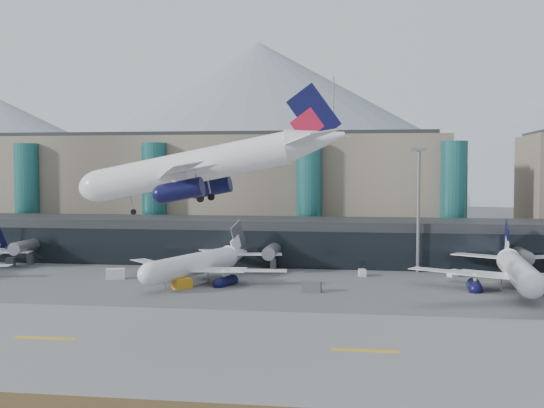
{
  "coord_description": "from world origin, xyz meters",
  "views": [
    {
      "loc": [
        20.84,
        -94.61,
        21.43
      ],
      "look_at": [
        1.95,
        32.0,
        14.72
      ],
      "focal_mm": 45.0,
      "sensor_mm": 36.0,
      "label": 1
    }
  ],
  "objects_px": {
    "veh_d": "(453,273)",
    "veh_g": "(362,273)",
    "jet_parked_right": "(516,261)",
    "veh_c": "(312,287)",
    "hero_jet": "(218,155)",
    "jet_parked_mid": "(204,256)",
    "lightmast_mid": "(418,202)",
    "veh_h": "(182,284)",
    "veh_b": "(199,265)",
    "veh_f": "(11,262)",
    "veh_a": "(115,274)"
  },
  "relations": [
    {
      "from": "veh_c",
      "to": "jet_parked_mid",
      "type": "bearing_deg",
      "value": 158.24
    },
    {
      "from": "veh_g",
      "to": "veh_h",
      "type": "height_order",
      "value": "veh_h"
    },
    {
      "from": "veh_g",
      "to": "veh_h",
      "type": "relative_size",
      "value": 0.69
    },
    {
      "from": "veh_a",
      "to": "veh_d",
      "type": "bearing_deg",
      "value": -9.83
    },
    {
      "from": "veh_g",
      "to": "veh_d",
      "type": "bearing_deg",
      "value": 87.43
    },
    {
      "from": "jet_parked_mid",
      "to": "veh_f",
      "type": "relative_size",
      "value": 11.39
    },
    {
      "from": "hero_jet",
      "to": "jet_parked_right",
      "type": "relative_size",
      "value": 0.93
    },
    {
      "from": "hero_jet",
      "to": "jet_parked_mid",
      "type": "bearing_deg",
      "value": 108.19
    },
    {
      "from": "lightmast_mid",
      "to": "jet_parked_right",
      "type": "distance_m",
      "value": 24.9
    },
    {
      "from": "lightmast_mid",
      "to": "jet_parked_right",
      "type": "xyz_separation_m",
      "value": [
        16.14,
        -16.33,
        -9.62
      ]
    },
    {
      "from": "veh_f",
      "to": "lightmast_mid",
      "type": "bearing_deg",
      "value": -108.68
    },
    {
      "from": "jet_parked_mid",
      "to": "veh_d",
      "type": "distance_m",
      "value": 49.24
    },
    {
      "from": "veh_h",
      "to": "hero_jet",
      "type": "bearing_deg",
      "value": -115.22
    },
    {
      "from": "jet_parked_right",
      "to": "veh_g",
      "type": "xyz_separation_m",
      "value": [
        -27.38,
        9.46,
        -4.13
      ]
    },
    {
      "from": "hero_jet",
      "to": "veh_h",
      "type": "relative_size",
      "value": 11.17
    },
    {
      "from": "veh_h",
      "to": "veh_g",
      "type": "bearing_deg",
      "value": -17.33
    },
    {
      "from": "veh_a",
      "to": "veh_h",
      "type": "xyz_separation_m",
      "value": [
        15.77,
        -8.33,
        -0.1
      ]
    },
    {
      "from": "lightmast_mid",
      "to": "veh_d",
      "type": "relative_size",
      "value": 10.68
    },
    {
      "from": "jet_parked_right",
      "to": "veh_d",
      "type": "distance_m",
      "value": 15.56
    },
    {
      "from": "jet_parked_mid",
      "to": "veh_f",
      "type": "height_order",
      "value": "jet_parked_mid"
    },
    {
      "from": "jet_parked_right",
      "to": "veh_a",
      "type": "xyz_separation_m",
      "value": [
        -74.66,
        -1.29,
        -3.8
      ]
    },
    {
      "from": "jet_parked_right",
      "to": "veh_d",
      "type": "height_order",
      "value": "jet_parked_right"
    },
    {
      "from": "jet_parked_right",
      "to": "veh_f",
      "type": "distance_m",
      "value": 104.64
    },
    {
      "from": "hero_jet",
      "to": "veh_f",
      "type": "height_order",
      "value": "hero_jet"
    },
    {
      "from": "veh_g",
      "to": "jet_parked_mid",
      "type": "bearing_deg",
      "value": -83.18
    },
    {
      "from": "lightmast_mid",
      "to": "veh_d",
      "type": "distance_m",
      "value": 15.96
    },
    {
      "from": "jet_parked_right",
      "to": "veh_c",
      "type": "bearing_deg",
      "value": 108.37
    },
    {
      "from": "veh_c",
      "to": "veh_h",
      "type": "distance_m",
      "value": 23.1
    },
    {
      "from": "jet_parked_right",
      "to": "veh_d",
      "type": "xyz_separation_m",
      "value": [
        -9.54,
        11.58,
        -4.12
      ]
    },
    {
      "from": "veh_a",
      "to": "veh_g",
      "type": "distance_m",
      "value": 48.48
    },
    {
      "from": "veh_f",
      "to": "veh_h",
      "type": "distance_m",
      "value": 49.89
    },
    {
      "from": "veh_b",
      "to": "veh_h",
      "type": "xyz_separation_m",
      "value": [
        3.16,
        -23.85,
        0.12
      ]
    },
    {
      "from": "veh_c",
      "to": "veh_d",
      "type": "xyz_separation_m",
      "value": [
        26.25,
        20.96,
        -0.24
      ]
    },
    {
      "from": "veh_f",
      "to": "veh_g",
      "type": "bearing_deg",
      "value": -113.4
    },
    {
      "from": "veh_d",
      "to": "veh_a",
      "type": "bearing_deg",
      "value": 146.16
    },
    {
      "from": "lightmast_mid",
      "to": "veh_c",
      "type": "height_order",
      "value": "lightmast_mid"
    },
    {
      "from": "veh_a",
      "to": "veh_f",
      "type": "height_order",
      "value": "veh_a"
    },
    {
      "from": "veh_d",
      "to": "veh_g",
      "type": "distance_m",
      "value": 17.97
    },
    {
      "from": "veh_c",
      "to": "veh_h",
      "type": "height_order",
      "value": "veh_c"
    },
    {
      "from": "veh_a",
      "to": "veh_c",
      "type": "bearing_deg",
      "value": -32.76
    },
    {
      "from": "veh_d",
      "to": "veh_f",
      "type": "distance_m",
      "value": 94.35
    },
    {
      "from": "veh_c",
      "to": "veh_d",
      "type": "relative_size",
      "value": 1.39
    },
    {
      "from": "veh_b",
      "to": "veh_g",
      "type": "relative_size",
      "value": 1.2
    },
    {
      "from": "veh_c",
      "to": "lightmast_mid",
      "type": "bearing_deg",
      "value": 55.97
    },
    {
      "from": "jet_parked_mid",
      "to": "veh_c",
      "type": "xyz_separation_m",
      "value": [
        21.64,
        -10.14,
        -3.6
      ]
    },
    {
      "from": "veh_c",
      "to": "veh_g",
      "type": "xyz_separation_m",
      "value": [
        8.4,
        18.84,
        -0.26
      ]
    },
    {
      "from": "veh_d",
      "to": "veh_h",
      "type": "height_order",
      "value": "veh_h"
    },
    {
      "from": "lightmast_mid",
      "to": "hero_jet",
      "type": "xyz_separation_m",
      "value": [
        -28.53,
        -58.93,
        8.69
      ]
    },
    {
      "from": "lightmast_mid",
      "to": "jet_parked_mid",
      "type": "xyz_separation_m",
      "value": [
        -41.28,
        -15.57,
        -9.89
      ]
    },
    {
      "from": "jet_parked_mid",
      "to": "jet_parked_right",
      "type": "xyz_separation_m",
      "value": [
        57.42,
        -0.76,
        0.27
      ]
    }
  ]
}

